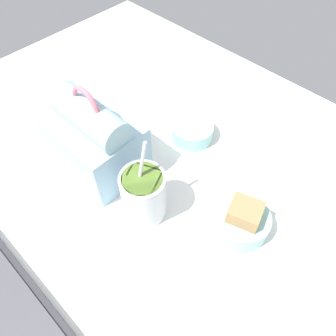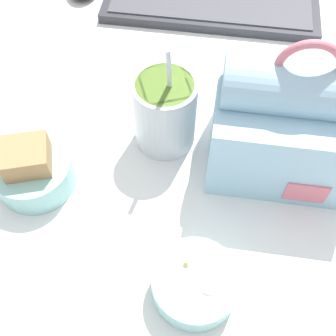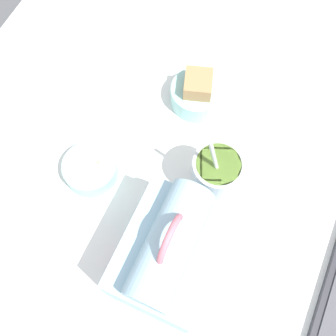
{
  "view_description": "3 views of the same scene",
  "coord_description": "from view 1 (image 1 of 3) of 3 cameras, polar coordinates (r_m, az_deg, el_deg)",
  "views": [
    {
      "loc": [
        -30.6,
        26.67,
        62.59
      ],
      "look_at": [
        -0.85,
        -4.16,
        7.0
      ],
      "focal_mm": 35.0,
      "sensor_mm": 36.0,
      "label": 1
    },
    {
      "loc": [
        3.51,
        -34.12,
        53.99
      ],
      "look_at": [
        -0.85,
        -4.16,
        7.0
      ],
      "focal_mm": 45.0,
      "sensor_mm": 36.0,
      "label": 2
    },
    {
      "loc": [
        27.09,
        8.47,
        79.03
      ],
      "look_at": [
        -0.85,
        -4.16,
        7.0
      ],
      "focal_mm": 45.0,
      "sensor_mm": 36.0,
      "label": 3
    }
  ],
  "objects": [
    {
      "name": "desk_surface",
      "position": [
        0.74,
        -2.72,
        -4.33
      ],
      "size": [
        140.0,
        110.0,
        2.0
      ],
      "color": "white",
      "rests_on": "ground"
    },
    {
      "name": "bento_bowl_snacks",
      "position": [
        0.81,
        4.19,
        6.45
      ],
      "size": [
        10.45,
        10.45,
        4.94
      ],
      "color": "#93D1CC",
      "rests_on": "desk_surface"
    },
    {
      "name": "lunch_bag",
      "position": [
        0.73,
        -12.54,
        4.93
      ],
      "size": [
        19.68,
        15.06,
        22.17
      ],
      "color": "#9EC6DB",
      "rests_on": "desk_surface"
    },
    {
      "name": "soup_cup",
      "position": [
        0.65,
        -4.26,
        -4.62
      ],
      "size": [
        9.0,
        9.0,
        19.37
      ],
      "color": "silver",
      "rests_on": "desk_surface"
    },
    {
      "name": "bento_bowl_sandwich",
      "position": [
        0.67,
        12.76,
        -8.94
      ],
      "size": [
        11.0,
        11.0,
        8.09
      ],
      "color": "#93D1CC",
      "rests_on": "desk_surface"
    }
  ]
}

